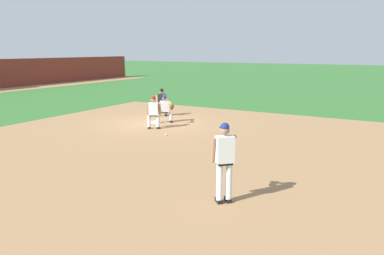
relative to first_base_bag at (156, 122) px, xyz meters
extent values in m
plane|color=#336B2D|center=(0.00, 0.00, -0.04)|extent=(160.00, 160.00, 0.00)
cube|color=#9E754C|center=(-3.50, -3.39, -0.04)|extent=(18.00, 18.00, 0.01)
cube|color=white|center=(0.00, 0.00, 0.00)|extent=(0.38, 0.38, 0.09)
sphere|color=white|center=(-1.96, -1.84, -0.01)|extent=(0.07, 0.07, 0.07)
cube|color=black|center=(-7.05, -6.67, 0.00)|extent=(0.26, 0.26, 0.09)
cylinder|color=white|center=(-7.08, -6.70, 0.46)|extent=(0.15, 0.15, 0.84)
cube|color=black|center=(-6.90, -6.83, 0.00)|extent=(0.26, 0.26, 0.09)
cylinder|color=white|center=(-6.93, -6.86, 0.46)|extent=(0.15, 0.15, 0.84)
cube|color=black|center=(-7.01, -6.78, 0.90)|extent=(0.38, 0.38, 0.06)
cube|color=white|center=(-7.01, -6.78, 1.22)|extent=(0.45, 0.45, 0.60)
sphere|color=#9E7051|center=(-6.99, -6.77, 1.65)|extent=(0.21, 0.21, 0.21)
sphere|color=navy|center=(-6.99, -6.77, 1.72)|extent=(0.20, 0.20, 0.20)
cube|color=navy|center=(-6.93, -6.70, 1.69)|extent=(0.20, 0.20, 0.02)
cylinder|color=#9E7051|center=(-7.13, -6.55, 1.19)|extent=(0.20, 0.20, 0.59)
cylinder|color=#9E7051|center=(-6.62, -6.75, 1.31)|extent=(0.44, 0.43, 0.41)
ellipsoid|color=brown|center=(-6.56, -6.70, 1.14)|extent=(0.35, 0.35, 0.34)
cube|color=black|center=(0.51, -0.50, 0.00)|extent=(0.27, 0.25, 0.09)
cylinder|color=white|center=(0.54, -0.48, 0.23)|extent=(0.15, 0.15, 0.40)
cube|color=black|center=(0.11, -0.05, 0.00)|extent=(0.27, 0.25, 0.09)
cylinder|color=white|center=(0.14, -0.03, 0.23)|extent=(0.15, 0.15, 0.40)
cube|color=black|center=(0.34, -0.25, 0.46)|extent=(0.38, 0.39, 0.06)
cube|color=white|center=(0.34, -0.25, 0.73)|extent=(0.45, 0.46, 0.52)
sphere|color=#9E7051|center=(0.33, -0.27, 1.12)|extent=(0.21, 0.21, 0.21)
sphere|color=navy|center=(0.33, -0.27, 1.20)|extent=(0.20, 0.20, 0.20)
cube|color=navy|center=(0.26, -0.33, 1.17)|extent=(0.20, 0.20, 0.02)
cylinder|color=#9E7051|center=(0.20, -0.72, 0.88)|extent=(0.50, 0.45, 0.24)
cylinder|color=#9E7051|center=(0.10, -0.13, 0.67)|extent=(0.24, 0.22, 0.58)
ellipsoid|color=brown|center=(0.04, -0.86, 0.80)|extent=(0.30, 0.29, 0.35)
cube|color=black|center=(-1.19, -0.45, 0.00)|extent=(0.28, 0.22, 0.09)
cylinder|color=white|center=(-1.22, -0.47, 0.28)|extent=(0.15, 0.15, 0.50)
cube|color=black|center=(-0.99, -0.80, 0.00)|extent=(0.28, 0.22, 0.09)
cylinder|color=white|center=(-1.02, -0.82, 0.28)|extent=(0.15, 0.15, 0.50)
cube|color=black|center=(-1.12, -0.64, 0.55)|extent=(0.34, 0.39, 0.06)
cube|color=white|center=(-1.12, -0.64, 0.85)|extent=(0.41, 0.47, 0.54)
sphere|color=#9E7051|center=(-1.11, -0.63, 1.25)|extent=(0.21, 0.21, 0.21)
sphere|color=maroon|center=(-1.11, -0.63, 1.32)|extent=(0.20, 0.20, 0.20)
cube|color=maroon|center=(-1.03, -0.59, 1.29)|extent=(0.18, 0.20, 0.02)
cylinder|color=#9E7051|center=(-1.12, -0.35, 0.81)|extent=(0.33, 0.24, 0.56)
cylinder|color=#9E7051|center=(-0.87, -0.79, 0.81)|extent=(0.33, 0.24, 0.56)
cube|color=black|center=(1.84, 0.69, 0.00)|extent=(0.27, 0.25, 0.09)
cylinder|color=#515154|center=(1.87, 0.71, 0.28)|extent=(0.15, 0.15, 0.50)
cube|color=black|center=(1.58, 0.99, 0.00)|extent=(0.27, 0.25, 0.09)
cylinder|color=#515154|center=(1.61, 1.01, 0.28)|extent=(0.15, 0.15, 0.50)
cube|color=black|center=(1.74, 0.86, 0.55)|extent=(0.37, 0.39, 0.06)
cube|color=#232326|center=(1.74, 0.86, 0.85)|extent=(0.44, 0.46, 0.54)
sphere|color=#9E7051|center=(1.73, 0.85, 1.25)|extent=(0.21, 0.21, 0.21)
sphere|color=black|center=(1.73, 0.85, 1.32)|extent=(0.20, 0.20, 0.20)
cube|color=black|center=(1.66, 0.79, 1.29)|extent=(0.19, 0.20, 0.02)
cylinder|color=#9E7051|center=(1.80, 0.58, 0.81)|extent=(0.31, 0.28, 0.56)
cylinder|color=#9E7051|center=(1.47, 0.95, 0.81)|extent=(0.31, 0.28, 0.56)
camera|label=1|loc=(-14.33, -10.12, 3.38)|focal=35.00mm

